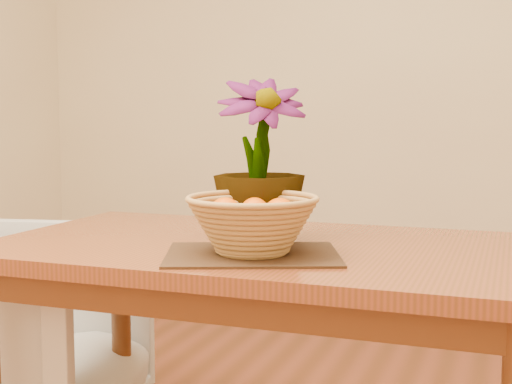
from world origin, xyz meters
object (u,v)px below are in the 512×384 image
(wicker_basket, at_px, (252,227))
(armchair, at_px, (5,330))
(table, at_px, (264,276))
(potted_plant, at_px, (259,159))

(wicker_basket, bearing_deg, armchair, 164.11)
(table, height_order, wicker_basket, wicker_basket)
(armchair, bearing_deg, wicker_basket, -117.43)
(potted_plant, distance_m, armchair, 1.05)
(wicker_basket, relative_size, potted_plant, 0.73)
(potted_plant, xyz_separation_m, armchair, (-0.89, 0.07, -0.57))
(table, xyz_separation_m, wicker_basket, (0.03, -0.17, 0.16))
(table, relative_size, wicker_basket, 4.50)
(potted_plant, bearing_deg, wicker_basket, -105.94)
(armchair, bearing_deg, potted_plant, -105.76)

